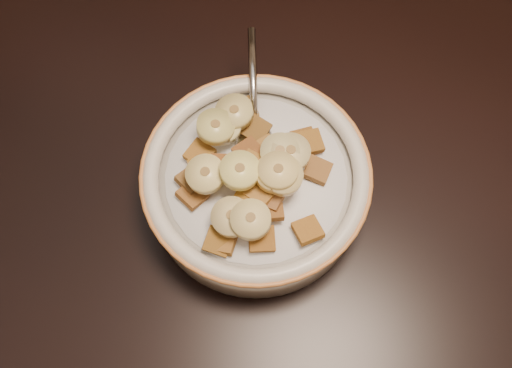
# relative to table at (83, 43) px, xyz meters

# --- Properties ---
(floor) EXTENTS (4.00, 4.50, 0.10)m
(floor) POSITION_rel_table_xyz_m (0.00, 0.00, -0.78)
(floor) COLOR #422816
(floor) RESTS_ON ground
(table) EXTENTS (1.42, 0.93, 0.04)m
(table) POSITION_rel_table_xyz_m (0.00, 0.00, 0.00)
(table) COLOR black
(table) RESTS_ON floor
(cereal_bowl) EXTENTS (0.18, 0.18, 0.04)m
(cereal_bowl) POSITION_rel_table_xyz_m (0.22, -0.12, 0.04)
(cereal_bowl) COLOR beige
(cereal_bowl) RESTS_ON table
(milk) EXTENTS (0.15, 0.15, 0.00)m
(milk) POSITION_rel_table_xyz_m (0.22, -0.12, 0.06)
(milk) COLOR white
(milk) RESTS_ON cereal_bowl
(spoon) EXTENTS (0.04, 0.05, 0.01)m
(spoon) POSITION_rel_table_xyz_m (0.21, -0.10, 0.07)
(spoon) COLOR #AEAEAF
(spoon) RESTS_ON cereal_bowl
(cereal_square_0) EXTENTS (0.02, 0.02, 0.01)m
(cereal_square_0) POSITION_rel_table_xyz_m (0.24, -0.14, 0.08)
(cereal_square_0) COLOR brown
(cereal_square_0) RESTS_ON milk
(cereal_square_1) EXTENTS (0.03, 0.03, 0.01)m
(cereal_square_1) POSITION_rel_table_xyz_m (0.21, -0.11, 0.08)
(cereal_square_1) COLOR brown
(cereal_square_1) RESTS_ON milk
(cereal_square_2) EXTENTS (0.02, 0.02, 0.01)m
(cereal_square_2) POSITION_rel_table_xyz_m (0.20, -0.08, 0.07)
(cereal_square_2) COLOR olive
(cereal_square_2) RESTS_ON milk
(cereal_square_3) EXTENTS (0.02, 0.02, 0.01)m
(cereal_square_3) POSITION_rel_table_xyz_m (0.21, -0.19, 0.07)
(cereal_square_3) COLOR brown
(cereal_square_3) RESTS_ON milk
(cereal_square_4) EXTENTS (0.02, 0.02, 0.01)m
(cereal_square_4) POSITION_rel_table_xyz_m (0.21, -0.18, 0.07)
(cereal_square_4) COLOR brown
(cereal_square_4) RESTS_ON milk
(cereal_square_5) EXTENTS (0.03, 0.03, 0.01)m
(cereal_square_5) POSITION_rel_table_xyz_m (0.25, -0.08, 0.07)
(cereal_square_5) COLOR brown
(cereal_square_5) RESTS_ON milk
(cereal_square_6) EXTENTS (0.02, 0.02, 0.01)m
(cereal_square_6) POSITION_rel_table_xyz_m (0.27, -0.11, 0.07)
(cereal_square_6) COLOR brown
(cereal_square_6) RESTS_ON milk
(cereal_square_7) EXTENTS (0.03, 0.03, 0.01)m
(cereal_square_7) POSITION_rel_table_xyz_m (0.24, -0.18, 0.07)
(cereal_square_7) COLOR brown
(cereal_square_7) RESTS_ON milk
(cereal_square_8) EXTENTS (0.03, 0.03, 0.01)m
(cereal_square_8) POSITION_rel_table_xyz_m (0.25, -0.08, 0.07)
(cereal_square_8) COLOR #995C2E
(cereal_square_8) RESTS_ON milk
(cereal_square_9) EXTENTS (0.03, 0.03, 0.01)m
(cereal_square_9) POSITION_rel_table_xyz_m (0.18, -0.15, 0.07)
(cereal_square_9) COLOR brown
(cereal_square_9) RESTS_ON milk
(cereal_square_10) EXTENTS (0.03, 0.03, 0.01)m
(cereal_square_10) POSITION_rel_table_xyz_m (0.23, -0.14, 0.08)
(cereal_square_10) COLOR #935C23
(cereal_square_10) RESTS_ON milk
(cereal_square_11) EXTENTS (0.03, 0.03, 0.01)m
(cereal_square_11) POSITION_rel_table_xyz_m (0.18, -0.13, 0.08)
(cereal_square_11) COLOR #906418
(cereal_square_11) RESTS_ON milk
(cereal_square_12) EXTENTS (0.03, 0.03, 0.01)m
(cereal_square_12) POSITION_rel_table_xyz_m (0.17, -0.12, 0.07)
(cereal_square_12) COLOR brown
(cereal_square_12) RESTS_ON milk
(cereal_square_13) EXTENTS (0.02, 0.02, 0.01)m
(cereal_square_13) POSITION_rel_table_xyz_m (0.22, -0.15, 0.08)
(cereal_square_13) COLOR brown
(cereal_square_13) RESTS_ON milk
(cereal_square_14) EXTENTS (0.03, 0.03, 0.01)m
(cereal_square_14) POSITION_rel_table_xyz_m (0.24, -0.11, 0.08)
(cereal_square_14) COLOR brown
(cereal_square_14) RESTS_ON milk
(cereal_square_15) EXTENTS (0.03, 0.03, 0.01)m
(cereal_square_15) POSITION_rel_table_xyz_m (0.22, -0.10, 0.08)
(cereal_square_15) COLOR brown
(cereal_square_15) RESTS_ON milk
(cereal_square_16) EXTENTS (0.03, 0.03, 0.01)m
(cereal_square_16) POSITION_rel_table_xyz_m (0.21, -0.09, 0.07)
(cereal_square_16) COLOR brown
(cereal_square_16) RESTS_ON milk
(cereal_square_17) EXTENTS (0.03, 0.03, 0.01)m
(cereal_square_17) POSITION_rel_table_xyz_m (0.19, -0.07, 0.07)
(cereal_square_17) COLOR brown
(cereal_square_17) RESTS_ON milk
(cereal_square_18) EXTENTS (0.03, 0.03, 0.01)m
(cereal_square_18) POSITION_rel_table_xyz_m (0.22, -0.17, 0.08)
(cereal_square_18) COLOR brown
(cereal_square_18) RESTS_ON milk
(cereal_square_19) EXTENTS (0.03, 0.03, 0.01)m
(cereal_square_19) POSITION_rel_table_xyz_m (0.24, -0.11, 0.08)
(cereal_square_19) COLOR #9C591C
(cereal_square_19) RESTS_ON milk
(cereal_square_20) EXTENTS (0.02, 0.02, 0.01)m
(cereal_square_20) POSITION_rel_table_xyz_m (0.19, -0.13, 0.08)
(cereal_square_20) COLOR brown
(cereal_square_20) RESTS_ON milk
(cereal_square_21) EXTENTS (0.03, 0.03, 0.01)m
(cereal_square_21) POSITION_rel_table_xyz_m (0.25, -0.08, 0.07)
(cereal_square_21) COLOR brown
(cereal_square_21) RESTS_ON milk
(cereal_square_22) EXTENTS (0.02, 0.02, 0.01)m
(cereal_square_22) POSITION_rel_table_xyz_m (0.22, -0.12, 0.09)
(cereal_square_22) COLOR #985E1F
(cereal_square_22) RESTS_ON milk
(cereal_square_23) EXTENTS (0.03, 0.03, 0.01)m
(cereal_square_23) POSITION_rel_table_xyz_m (0.17, -0.14, 0.07)
(cereal_square_23) COLOR brown
(cereal_square_23) RESTS_ON milk
(cereal_square_24) EXTENTS (0.03, 0.03, 0.01)m
(cereal_square_24) POSITION_rel_table_xyz_m (0.27, -0.16, 0.07)
(cereal_square_24) COLOR #9B6B23
(cereal_square_24) RESTS_ON milk
(cereal_square_25) EXTENTS (0.03, 0.03, 0.01)m
(cereal_square_25) POSITION_rel_table_xyz_m (0.24, -0.10, 0.08)
(cereal_square_25) COLOR brown
(cereal_square_25) RESTS_ON milk
(cereal_square_26) EXTENTS (0.03, 0.03, 0.01)m
(cereal_square_26) POSITION_rel_table_xyz_m (0.24, -0.15, 0.08)
(cereal_square_26) COLOR brown
(cereal_square_26) RESTS_ON milk
(banana_slice_0) EXTENTS (0.03, 0.03, 0.01)m
(banana_slice_0) POSITION_rel_table_xyz_m (0.18, -0.09, 0.08)
(banana_slice_0) COLOR #EADF8F
(banana_slice_0) RESTS_ON milk
(banana_slice_1) EXTENTS (0.04, 0.04, 0.01)m
(banana_slice_1) POSITION_rel_table_xyz_m (0.21, -0.14, 0.10)
(banana_slice_1) COLOR #E6DB7D
(banana_slice_1) RESTS_ON milk
(banana_slice_2) EXTENTS (0.04, 0.04, 0.01)m
(banana_slice_2) POSITION_rel_table_xyz_m (0.18, -0.10, 0.09)
(banana_slice_2) COLOR #C9C06E
(banana_slice_2) RESTS_ON milk
(banana_slice_3) EXTENTS (0.04, 0.04, 0.01)m
(banana_slice_3) POSITION_rel_table_xyz_m (0.24, -0.13, 0.09)
(banana_slice_3) COLOR tan
(banana_slice_3) RESTS_ON milk
(banana_slice_4) EXTENTS (0.04, 0.04, 0.01)m
(banana_slice_4) POSITION_rel_table_xyz_m (0.24, -0.13, 0.09)
(banana_slice_4) COLOR #ECC871
(banana_slice_4) RESTS_ON milk
(banana_slice_5) EXTENTS (0.04, 0.04, 0.01)m
(banana_slice_5) POSITION_rel_table_xyz_m (0.23, -0.17, 0.09)
(banana_slice_5) COLOR #E4D27A
(banana_slice_5) RESTS_ON milk
(banana_slice_6) EXTENTS (0.04, 0.04, 0.02)m
(banana_slice_6) POSITION_rel_table_xyz_m (0.21, -0.17, 0.08)
(banana_slice_6) COLOR beige
(banana_slice_6) RESTS_ON milk
(banana_slice_7) EXTENTS (0.03, 0.03, 0.01)m
(banana_slice_7) POSITION_rel_table_xyz_m (0.18, -0.14, 0.09)
(banana_slice_7) COLOR #FFEC87
(banana_slice_7) RESTS_ON milk
(banana_slice_8) EXTENTS (0.04, 0.04, 0.01)m
(banana_slice_8) POSITION_rel_table_xyz_m (0.19, -0.08, 0.09)
(banana_slice_8) COLOR #CCC163
(banana_slice_8) RESTS_ON milk
(banana_slice_9) EXTENTS (0.04, 0.04, 0.02)m
(banana_slice_9) POSITION_rel_table_xyz_m (0.23, -0.11, 0.09)
(banana_slice_9) COLOR #CBC084
(banana_slice_9) RESTS_ON milk
(banana_slice_10) EXTENTS (0.03, 0.03, 0.01)m
(banana_slice_10) POSITION_rel_table_xyz_m (0.24, -0.11, 0.09)
(banana_slice_10) COLOR beige
(banana_slice_10) RESTS_ON milk
(banana_slice_11) EXTENTS (0.04, 0.04, 0.01)m
(banana_slice_11) POSITION_rel_table_xyz_m (0.24, -0.13, 0.10)
(banana_slice_11) COLOR #FFEB8D
(banana_slice_11) RESTS_ON milk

